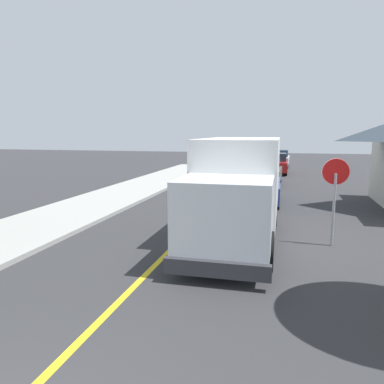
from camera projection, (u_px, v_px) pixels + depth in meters
centre_line_yellow at (191, 229)px, 13.23m from camera, size 0.16×56.00×0.01m
box_truck at (238, 185)px, 11.68m from camera, size 2.47×7.20×3.20m
parked_car_near at (261, 187)px, 18.02m from camera, size 1.87×4.43×1.67m
parked_car_mid at (266, 173)px, 24.20m from camera, size 1.93×4.45×1.67m
parked_car_far at (276, 164)px, 30.72m from camera, size 1.83×4.41×1.67m
parked_car_furthest at (279, 159)px, 36.29m from camera, size 1.94×4.46×1.67m
stop_sign at (335, 185)px, 11.02m from camera, size 0.80×0.10×2.65m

